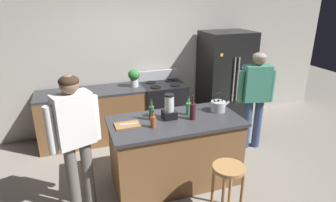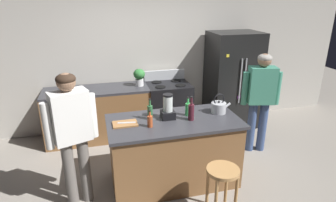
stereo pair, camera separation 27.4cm
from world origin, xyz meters
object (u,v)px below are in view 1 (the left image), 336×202
at_px(potted_plant, 134,77).
at_px(person_by_sink_right, 256,92).
at_px(stove_range, 163,107).
at_px(tea_kettle, 218,106).
at_px(person_by_island_left, 75,132).
at_px(blender_appliance, 169,108).
at_px(bottle_olive_oil, 152,112).
at_px(bottle_cooking_sauce, 153,121).
at_px(kitchen_island, 175,151).
at_px(cutting_board, 127,125).
at_px(bar_stool, 228,177).
at_px(bottle_soda, 188,108).
at_px(refrigerator, 225,79).
at_px(bottle_wine, 193,111).
at_px(chef_knife, 129,124).

bearing_deg(potted_plant, person_by_sink_right, -32.49).
bearing_deg(stove_range, tea_kettle, -77.49).
height_order(stove_range, person_by_sink_right, person_by_sink_right).
distance_m(person_by_island_left, blender_appliance, 1.18).
height_order(bottle_olive_oil, tea_kettle, bottle_olive_oil).
xyz_separation_m(person_by_sink_right, bottle_cooking_sauce, (-1.85, -0.58, 0.02)).
distance_m(person_by_sink_right, blender_appliance, 1.63).
distance_m(kitchen_island, potted_plant, 1.68).
xyz_separation_m(person_by_sink_right, cutting_board, (-2.13, -0.44, -0.04)).
bearing_deg(kitchen_island, bottle_cooking_sauce, -161.04).
distance_m(person_by_sink_right, bar_stool, 1.80).
height_order(stove_range, tea_kettle, tea_kettle).
bearing_deg(bottle_cooking_sauce, bar_stool, -46.17).
xyz_separation_m(stove_range, blender_appliance, (-0.39, -1.45, 0.58)).
relative_size(potted_plant, bottle_olive_oil, 1.09).
bearing_deg(cutting_board, stove_range, 57.80).
xyz_separation_m(blender_appliance, bottle_cooking_sauce, (-0.27, -0.19, -0.06)).
relative_size(bar_stool, potted_plant, 2.14).
height_order(bottle_soda, cutting_board, bottle_soda).
xyz_separation_m(refrigerator, person_by_sink_right, (-0.05, -1.03, 0.07)).
xyz_separation_m(kitchen_island, refrigerator, (1.57, 1.50, 0.43)).
bearing_deg(bottle_cooking_sauce, bottle_wine, 6.99).
xyz_separation_m(bottle_soda, bottle_olive_oil, (-0.50, 0.01, 0.01)).
xyz_separation_m(person_by_sink_right, potted_plant, (-1.70, 1.08, 0.12)).
distance_m(bar_stool, bottle_olive_oil, 1.20).
bearing_deg(bar_stool, person_by_island_left, 156.39).
height_order(potted_plant, bottle_olive_oil, potted_plant).
xyz_separation_m(kitchen_island, person_by_island_left, (-1.22, -0.12, 0.53)).
xyz_separation_m(potted_plant, cutting_board, (-0.43, -1.52, -0.16)).
relative_size(blender_appliance, tea_kettle, 1.18).
bearing_deg(bottle_olive_oil, kitchen_island, -20.51).
distance_m(person_by_sink_right, tea_kettle, 0.95).
bearing_deg(bottle_cooking_sauce, refrigerator, 40.37).
xyz_separation_m(stove_range, bottle_cooking_sauce, (-0.66, -1.64, 0.52)).
relative_size(bottle_cooking_sauce, cutting_board, 0.72).
distance_m(blender_appliance, cutting_board, 0.57).
height_order(refrigerator, tea_kettle, refrigerator).
bearing_deg(person_by_island_left, person_by_sink_right, 12.19).
xyz_separation_m(potted_plant, blender_appliance, (0.12, -1.47, -0.04)).
relative_size(person_by_sink_right, bottle_olive_oil, 5.76).
bearing_deg(potted_plant, tea_kettle, -60.47).
relative_size(bottle_cooking_sauce, bottle_olive_oil, 0.78).
relative_size(stove_range, chef_knife, 4.94).
bearing_deg(bar_stool, person_by_sink_right, 46.71).
xyz_separation_m(bottle_cooking_sauce, chef_knife, (-0.26, 0.14, -0.06)).
relative_size(stove_range, blender_appliance, 3.33).
relative_size(kitchen_island, blender_appliance, 5.16).
relative_size(person_by_sink_right, tea_kettle, 5.77).
distance_m(kitchen_island, bar_stool, 0.86).
relative_size(stove_range, cutting_board, 3.62).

